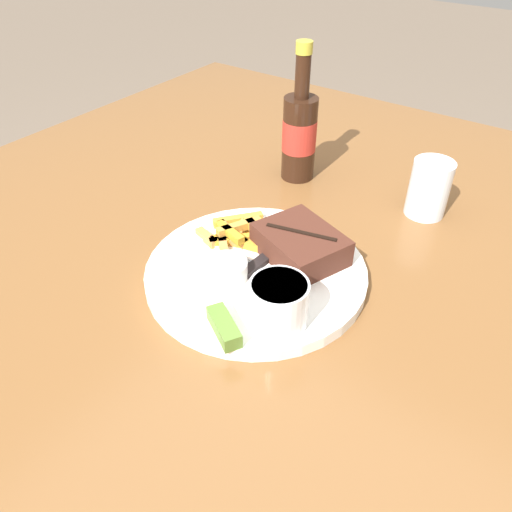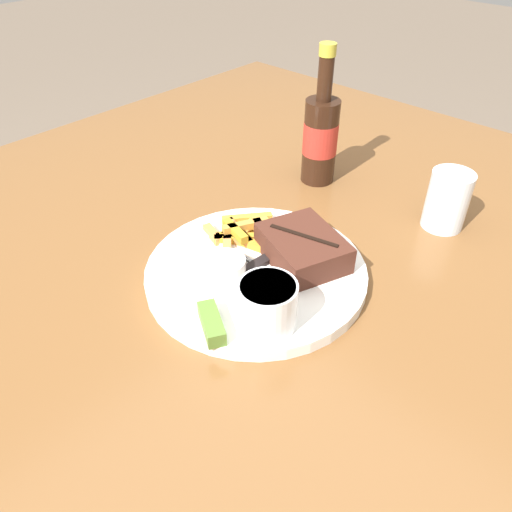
% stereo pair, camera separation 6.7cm
% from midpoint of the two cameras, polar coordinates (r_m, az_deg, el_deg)
% --- Properties ---
extents(dining_table, '(1.35, 1.46, 0.77)m').
position_cam_midpoint_polar(dining_table, '(0.75, -2.59, -6.35)').
color(dining_table, brown).
rests_on(dining_table, ground_plane).
extents(dinner_plate, '(0.31, 0.31, 0.02)m').
position_cam_midpoint_polar(dinner_plate, '(0.70, -2.76, -1.98)').
color(dinner_plate, white).
rests_on(dinner_plate, dining_table).
extents(steak_portion, '(0.14, 0.13, 0.04)m').
position_cam_midpoint_polar(steak_portion, '(0.70, 2.36, 1.25)').
color(steak_portion, '#472319').
rests_on(steak_portion, dinner_plate).
extents(fries_pile, '(0.12, 0.13, 0.02)m').
position_cam_midpoint_polar(fries_pile, '(0.74, -5.00, 2.41)').
color(fries_pile, '#CA7F3A').
rests_on(fries_pile, dinner_plate).
extents(coleslaw_cup, '(0.07, 0.07, 0.06)m').
position_cam_midpoint_polar(coleslaw_cup, '(0.59, -0.64, -5.34)').
color(coleslaw_cup, white).
rests_on(coleslaw_cup, dinner_plate).
extents(dipping_sauce_cup, '(0.05, 0.05, 0.03)m').
position_cam_midpoint_polar(dipping_sauce_cup, '(0.67, -6.19, -1.59)').
color(dipping_sauce_cup, silver).
rests_on(dipping_sauce_cup, dinner_plate).
extents(pickle_spear, '(0.07, 0.05, 0.02)m').
position_cam_midpoint_polar(pickle_spear, '(0.60, -6.93, -8.18)').
color(pickle_spear, '#567A2D').
rests_on(pickle_spear, dinner_plate).
extents(fork_utensil, '(0.13, 0.02, 0.00)m').
position_cam_midpoint_polar(fork_utensil, '(0.74, -7.42, 1.33)').
color(fork_utensil, '#B7B7BC').
rests_on(fork_utensil, dinner_plate).
extents(knife_utensil, '(0.03, 0.17, 0.01)m').
position_cam_midpoint_polar(knife_utensil, '(0.71, -0.56, 0.29)').
color(knife_utensil, '#B7B7BC').
rests_on(knife_utensil, dinner_plate).
extents(beer_bottle, '(0.06, 0.06, 0.24)m').
position_cam_midpoint_polar(beer_bottle, '(0.91, 2.82, 13.80)').
color(beer_bottle, black).
rests_on(beer_bottle, dining_table).
extents(drinking_glass, '(0.07, 0.07, 0.09)m').
position_cam_midpoint_polar(drinking_glass, '(0.85, 17.05, 7.33)').
color(drinking_glass, silver).
rests_on(drinking_glass, dining_table).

